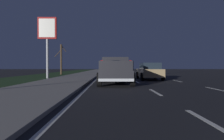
% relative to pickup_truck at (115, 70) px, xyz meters
% --- Properties ---
extents(ground, '(144.00, 144.00, 0.00)m').
position_rel_pickup_truck_xyz_m(ground, '(12.99, -3.50, -0.98)').
color(ground, black).
extents(sidewalk_shoulder, '(108.00, 4.00, 0.12)m').
position_rel_pickup_truck_xyz_m(sidewalk_shoulder, '(12.99, 3.95, -0.92)').
color(sidewalk_shoulder, gray).
rests_on(sidewalk_shoulder, ground).
extents(grass_verge, '(108.00, 6.00, 0.01)m').
position_rel_pickup_truck_xyz_m(grass_verge, '(12.99, 8.95, -0.98)').
color(grass_verge, '#1E3819').
rests_on(grass_verge, ground).
extents(lane_markings, '(108.00, 7.04, 0.01)m').
position_rel_pickup_truck_xyz_m(lane_markings, '(15.88, -0.41, -0.98)').
color(lane_markings, silver).
rests_on(lane_markings, ground).
extents(pickup_truck, '(5.44, 2.32, 1.87)m').
position_rel_pickup_truck_xyz_m(pickup_truck, '(0.00, 0.00, 0.00)').
color(pickup_truck, '#232328').
rests_on(pickup_truck, ground).
extents(sedan_silver, '(4.43, 2.06, 1.54)m').
position_rel_pickup_truck_xyz_m(sedan_silver, '(19.15, -0.25, -0.20)').
color(sedan_silver, '#B2B5BA').
rests_on(sedan_silver, ground).
extents(sedan_tan, '(4.41, 2.03, 1.54)m').
position_rel_pickup_truck_xyz_m(sedan_tan, '(4.78, -3.29, -0.20)').
color(sedan_tan, '#9E845B').
rests_on(sedan_tan, ground).
extents(gas_price_sign, '(0.27, 1.90, 6.21)m').
position_rel_pickup_truck_xyz_m(gas_price_sign, '(6.80, 6.73, 3.64)').
color(gas_price_sign, '#99999E').
rests_on(gas_price_sign, ground).
extents(bare_tree_far, '(0.78, 1.70, 4.57)m').
position_rel_pickup_truck_xyz_m(bare_tree_far, '(17.18, 7.76, 1.43)').
color(bare_tree_far, '#423323').
rests_on(bare_tree_far, ground).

